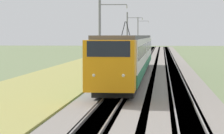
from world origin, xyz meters
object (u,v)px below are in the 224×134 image
Objects in this scene: catenary_mast_mid at (100,36)px; passenger_train at (131,53)px; catenary_mast_far at (128,36)px; catenary_mast_distant at (138,34)px.

passenger_train is at bearing -62.60° from catenary_mast_mid.
catenary_mast_mid is at bearing -180.00° from catenary_mast_far.
catenary_mast_distant is (36.91, 0.00, 0.24)m from catenary_mast_far.
catenary_mast_distant is at bearing 0.01° from catenary_mast_far.
catenary_mast_distant is (73.82, 0.00, 0.26)m from catenary_mast_mid.
catenary_mast_mid is 73.82m from catenary_mast_distant.
catenary_mast_distant reaches higher than catenary_mast_mid.
catenary_mast_mid reaches higher than passenger_train.
catenary_mast_mid is at bearing -62.60° from passenger_train.
catenary_mast_far is (35.56, 2.61, 1.58)m from passenger_train.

